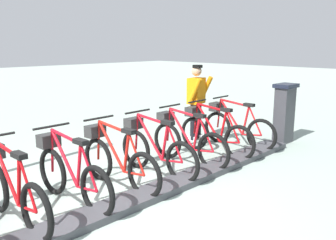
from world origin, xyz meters
The scene contains 11 objects.
ground_plane centered at (0.00, 0.00, 0.00)m, with size 60.00×60.00×0.00m, color #9FB1A4.
dock_rail_base centered at (0.00, 0.00, 0.05)m, with size 0.44×8.55×0.10m, color #47474C.
payment_kiosk centered at (0.05, -4.64, 0.67)m, with size 0.36×0.52×1.28m.
bike_docked_0 centered at (0.62, -3.67, 0.43)m, with size 1.72×0.54×1.02m.
bike_docked_1 centered at (0.62, -2.90, 0.43)m, with size 1.72×0.54×1.02m.
bike_docked_2 centered at (0.62, -2.12, 0.43)m, with size 1.72×0.54×1.02m.
bike_docked_3 centered at (0.62, -1.35, 0.43)m, with size 1.72×0.54×1.02m.
bike_docked_4 centered at (0.62, -0.57, 0.43)m, with size 1.72×0.54×1.02m.
bike_docked_5 centered at (0.62, 0.20, 0.43)m, with size 1.72×0.54×1.02m.
bike_docked_6 centered at (0.62, 0.98, 0.43)m, with size 1.72×0.54×1.02m.
worker_near_rack centered at (1.55, -3.51, 0.91)m, with size 0.50×0.68×1.66m.
Camera 1 is at (-3.47, 2.52, 2.10)m, focal length 38.50 mm.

